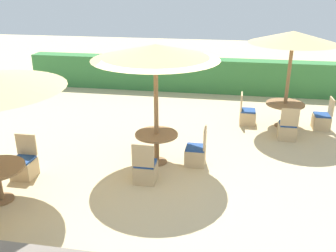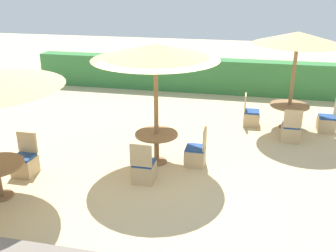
# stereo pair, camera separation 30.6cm
# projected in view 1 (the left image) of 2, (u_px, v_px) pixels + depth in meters

# --- Properties ---
(ground_plane) EXTENTS (40.00, 40.00, 0.00)m
(ground_plane) POSITION_uv_depth(u_px,v_px,m) (163.00, 173.00, 8.34)
(ground_plane) COLOR #D1BA8C
(hedge_row) EXTENTS (13.00, 0.70, 1.25)m
(hedge_row) POSITION_uv_depth(u_px,v_px,m) (195.00, 75.00, 14.28)
(hedge_row) COLOR #387A3D
(hedge_row) RESTS_ON ground_plane
(patio_chair_front_left_north) EXTENTS (0.46, 0.46, 0.93)m
(patio_chair_front_left_north) POSITION_uv_depth(u_px,v_px,m) (24.00, 166.00, 8.10)
(patio_chair_front_left_north) COLOR tan
(patio_chair_front_left_north) RESTS_ON ground_plane
(parasol_center) EXTENTS (2.77, 2.77, 2.77)m
(parasol_center) POSITION_uv_depth(u_px,v_px,m) (155.00, 52.00, 7.90)
(parasol_center) COLOR olive
(parasol_center) RESTS_ON ground_plane
(round_table_center) EXTENTS (0.99, 0.99, 0.73)m
(round_table_center) POSITION_uv_depth(u_px,v_px,m) (157.00, 140.00, 8.64)
(round_table_center) COLOR olive
(round_table_center) RESTS_ON ground_plane
(patio_chair_center_south) EXTENTS (0.46, 0.46, 0.93)m
(patio_chair_center_south) POSITION_uv_depth(u_px,v_px,m) (145.00, 170.00, 7.91)
(patio_chair_center_south) COLOR tan
(patio_chair_center_south) RESTS_ON ground_plane
(patio_chair_center_east) EXTENTS (0.46, 0.46, 0.93)m
(patio_chair_center_east) POSITION_uv_depth(u_px,v_px,m) (196.00, 154.00, 8.65)
(patio_chair_center_east) COLOR tan
(patio_chair_center_east) RESTS_ON ground_plane
(parasol_back_right) EXTENTS (2.40, 2.40, 2.74)m
(parasol_back_right) POSITION_uv_depth(u_px,v_px,m) (293.00, 38.00, 10.09)
(parasol_back_right) COLOR olive
(parasol_back_right) RESTS_ON ground_plane
(round_table_back_right) EXTENTS (1.09, 1.09, 0.70)m
(round_table_back_right) POSITION_uv_depth(u_px,v_px,m) (285.00, 108.00, 10.82)
(round_table_back_right) COLOR olive
(round_table_back_right) RESTS_ON ground_plane
(patio_chair_back_right_west) EXTENTS (0.46, 0.46, 0.93)m
(patio_chair_back_right_west) POSITION_uv_depth(u_px,v_px,m) (247.00, 116.00, 11.09)
(patio_chair_back_right_west) COLOR tan
(patio_chair_back_right_west) RESTS_ON ground_plane
(patio_chair_back_right_east) EXTENTS (0.46, 0.46, 0.93)m
(patio_chair_back_right_east) POSITION_uv_depth(u_px,v_px,m) (322.00, 120.00, 10.72)
(patio_chair_back_right_east) COLOR tan
(patio_chair_back_right_east) RESTS_ON ground_plane
(patio_chair_back_right_south) EXTENTS (0.46, 0.46, 0.93)m
(patio_chair_back_right_south) POSITION_uv_depth(u_px,v_px,m) (287.00, 130.00, 10.04)
(patio_chair_back_right_south) COLOR tan
(patio_chair_back_right_south) RESTS_ON ground_plane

